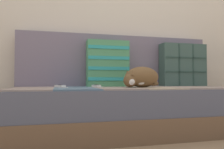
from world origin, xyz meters
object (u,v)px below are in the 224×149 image
at_px(game_remote_near, 60,86).
at_px(sleeping_cat, 141,77).
at_px(throw_pillow_striped, 108,64).
at_px(game_remote_far, 96,86).
at_px(couch, 129,109).
at_px(throw_pillow_quilted, 183,65).

bearing_deg(game_remote_near, sleeping_cat, -11.49).
relative_size(sleeping_cat, game_remote_near, 1.78).
height_order(throw_pillow_striped, game_remote_far, throw_pillow_striped).
bearing_deg(couch, sleeping_cat, -55.03).
height_order(couch, throw_pillow_striped, throw_pillow_striped).
xyz_separation_m(couch, throw_pillow_striped, (-0.13, 0.23, 0.39)).
bearing_deg(throw_pillow_striped, sleeping_cat, -59.12).
xyz_separation_m(throw_pillow_quilted, throw_pillow_striped, (-0.77, -0.00, -0.00)).
bearing_deg(couch, game_remote_near, 177.27).
relative_size(couch, game_remote_far, 9.41).
distance_m(couch, game_remote_far, 0.33).
distance_m(couch, sleeping_cat, 0.28).
height_order(throw_pillow_quilted, throw_pillow_striped, same).
bearing_deg(game_remote_far, throw_pillow_striped, 54.46).
bearing_deg(game_remote_far, throw_pillow_quilted, 11.87).
xyz_separation_m(game_remote_near, game_remote_far, (0.29, 0.01, -0.00)).
bearing_deg(throw_pillow_striped, throw_pillow_quilted, 0.04).
relative_size(throw_pillow_quilted, throw_pillow_striped, 1.11).
distance_m(throw_pillow_quilted, game_remote_far, 0.95).
bearing_deg(sleeping_cat, throw_pillow_striped, 120.88).
relative_size(couch, throw_pillow_quilted, 4.12).
bearing_deg(throw_pillow_striped, game_remote_near, -154.17).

